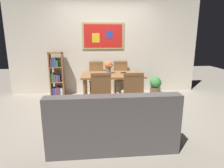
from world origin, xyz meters
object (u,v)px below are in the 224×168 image
(dining_chair_far_right, at_px, (121,75))
(tv_remote, at_px, (123,72))
(dining_chair_near_left, at_px, (101,91))
(dining_chair_near_right, at_px, (132,90))
(potted_ivy, at_px, (155,85))
(flower_vase, at_px, (109,66))
(leather_couch, at_px, (112,125))
(dining_chair_far_left, at_px, (97,76))
(bookshelf, at_px, (57,77))
(dining_table, at_px, (112,78))

(dining_chair_far_right, bearing_deg, tv_remote, -93.15)
(dining_chair_near_left, bearing_deg, dining_chair_near_right, -4.50)
(dining_chair_far_right, height_order, potted_ivy, dining_chair_far_right)
(potted_ivy, bearing_deg, flower_vase, -156.52)
(dining_chair_near_left, xyz_separation_m, leather_couch, (0.11, -1.07, -0.22))
(dining_chair_near_right, bearing_deg, dining_chair_near_left, 175.50)
(dining_chair_far_left, bearing_deg, dining_chair_far_right, 2.44)
(dining_chair_far_right, height_order, flower_vase, flower_vase)
(bookshelf, distance_m, flower_vase, 1.56)
(leather_couch, distance_m, tv_remote, 2.03)
(dining_chair_near_left, relative_size, flower_vase, 3.05)
(leather_couch, bearing_deg, dining_chair_far_left, 93.76)
(dining_chair_far_left, relative_size, flower_vase, 3.05)
(flower_vase, bearing_deg, dining_chair_far_right, 60.89)
(dining_chair_far_left, relative_size, potted_ivy, 1.66)
(dining_table, relative_size, dining_chair_near_left, 1.57)
(leather_couch, relative_size, potted_ivy, 3.28)
(dining_table, relative_size, bookshelf, 1.21)
(dining_chair_far_left, height_order, potted_ivy, dining_chair_far_left)
(dining_chair_far_right, distance_m, dining_chair_near_right, 1.57)
(dining_chair_near_left, xyz_separation_m, dining_chair_near_right, (0.62, -0.05, 0.00))
(dining_chair_far_right, height_order, dining_chair_near_right, same)
(bookshelf, bearing_deg, tv_remote, -21.04)
(dining_chair_far_left, distance_m, potted_ivy, 1.65)
(dining_chair_near_right, bearing_deg, flower_vase, 115.00)
(dining_chair_far_left, height_order, dining_chair_near_right, same)
(dining_chair_near_left, xyz_separation_m, bookshelf, (-1.12, 1.51, -0.00))
(dining_chair_near_right, relative_size, bookshelf, 0.77)
(potted_ivy, bearing_deg, leather_couch, -120.56)
(dining_chair_far_left, relative_size, dining_chair_near_right, 1.00)
(dining_chair_near_right, height_order, potted_ivy, dining_chair_near_right)
(dining_chair_far_right, distance_m, leather_couch, 2.65)
(leather_couch, xyz_separation_m, bookshelf, (-1.23, 2.59, 0.22))
(dining_chair_far_left, bearing_deg, dining_chair_near_right, -66.30)
(dining_table, relative_size, flower_vase, 4.81)
(dining_chair_far_left, bearing_deg, potted_ivy, -3.34)
(dining_table, height_order, dining_chair_near_left, dining_chair_near_left)
(dining_chair_far_left, bearing_deg, dining_chair_near_left, -87.89)
(dining_chair_near_right, height_order, leather_couch, dining_chair_near_right)
(leather_couch, bearing_deg, dining_chair_near_right, 63.62)
(dining_table, height_order, tv_remote, tv_remote)
(dining_chair_near_right, bearing_deg, dining_chair_far_right, 90.17)
(dining_chair_near_left, relative_size, bookshelf, 0.77)
(dining_chair_far_right, xyz_separation_m, leather_couch, (-0.50, -2.59, -0.22))
(tv_remote, bearing_deg, dining_chair_far_right, 86.85)
(potted_ivy, distance_m, flower_vase, 1.61)
(dining_chair_near_left, bearing_deg, dining_chair_far_left, 92.11)
(dining_chair_near_right, xyz_separation_m, leather_couch, (-0.51, -1.02, -0.22))
(potted_ivy, relative_size, tv_remote, 3.71)
(dining_chair_far_left, distance_m, leather_couch, 2.58)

